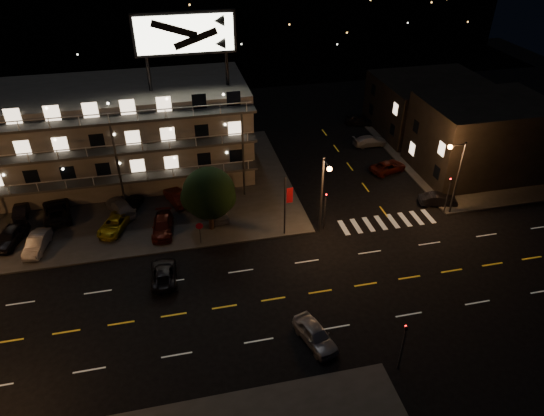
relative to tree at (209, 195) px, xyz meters
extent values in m
plane|color=black|center=(1.78, -10.76, -4.02)|extent=(140.00, 140.00, 0.00)
cube|color=#353533|center=(-12.22, 9.24, -3.95)|extent=(44.00, 24.00, 0.15)
cube|color=#353533|center=(31.78, 9.24, -3.95)|extent=(16.00, 24.00, 0.15)
cube|color=gray|center=(-8.22, 13.24, 0.98)|extent=(28.00, 12.00, 10.00)
cube|color=gray|center=(-8.22, 13.24, 6.23)|extent=(28.00, 12.00, 0.50)
cube|color=#353533|center=(-8.22, 6.34, -0.87)|extent=(28.00, 1.80, 0.25)
cube|color=#353533|center=(-8.22, 6.34, 2.33)|extent=(28.00, 1.80, 0.25)
cube|color=#353533|center=(-8.22, 6.34, 5.53)|extent=(28.00, 1.80, 0.25)
cylinder|color=black|center=(-4.22, 11.24, 8.23)|extent=(0.36, 0.36, 3.50)
cylinder|color=black|center=(3.78, 11.24, 8.23)|extent=(0.36, 0.36, 3.50)
cube|color=black|center=(-0.22, 11.24, 11.98)|extent=(10.20, 0.50, 4.20)
cube|color=white|center=(-0.22, 10.94, 11.98)|extent=(9.60, 0.06, 3.60)
cube|color=black|center=(31.78, 5.24, 0.23)|extent=(14.00, 10.00, 8.50)
cube|color=black|center=(31.78, 17.24, -0.52)|extent=(14.00, 12.00, 7.00)
cylinder|color=#2D2D30|center=(10.28, -2.46, -0.02)|extent=(0.20, 0.20, 8.00)
cylinder|color=#2D2D30|center=(10.28, -3.26, 3.78)|extent=(0.12, 1.80, 0.12)
sphere|color=#FF8E3F|center=(10.28, -4.06, 3.68)|extent=(0.44, 0.44, 0.44)
cylinder|color=#2D2D30|center=(24.28, -2.46, -0.02)|extent=(0.20, 0.20, 8.00)
cylinder|color=#2D2D30|center=(23.48, -2.46, 3.78)|extent=(1.80, 0.12, 0.12)
sphere|color=#FF8E3F|center=(22.68, -2.46, 3.68)|extent=(0.44, 0.44, 0.44)
cylinder|color=#2D2D30|center=(10.78, -2.26, -2.22)|extent=(0.14, 0.14, 3.60)
imported|color=black|center=(10.78, -2.26, 0.08)|extent=(0.20, 0.16, 1.00)
sphere|color=#FF0C0C|center=(10.78, -2.38, -0.02)|extent=(0.14, 0.14, 0.14)
cylinder|color=#2D2D30|center=(10.78, -19.26, -2.22)|extent=(0.14, 0.14, 3.60)
imported|color=black|center=(10.78, -19.26, 0.08)|extent=(0.20, 0.16, 1.00)
sphere|color=#FF0C0C|center=(10.78, -19.14, -0.02)|extent=(0.14, 0.14, 0.14)
cylinder|color=#2D2D30|center=(23.78, -2.26, -2.22)|extent=(0.14, 0.14, 3.60)
imported|color=black|center=(23.78, -2.26, 0.08)|extent=(0.16, 0.20, 1.00)
sphere|color=#FF0C0C|center=(23.66, -2.26, -0.02)|extent=(0.14, 0.14, 0.14)
cylinder|color=#2D2D30|center=(6.78, -2.36, -0.82)|extent=(0.16, 0.16, 6.40)
cube|color=#AC0C1B|center=(7.23, -2.36, 0.38)|extent=(0.60, 0.04, 1.60)
cylinder|color=#2D2D30|center=(-1.22, -2.16, -2.92)|extent=(0.08, 0.08, 2.20)
cylinder|color=#AC0C1B|center=(-1.22, -2.21, -1.87)|extent=(0.91, 0.04, 0.91)
cylinder|color=black|center=(0.05, -0.01, -2.72)|extent=(0.48, 0.48, 2.30)
sphere|color=black|center=(0.05, -0.01, 0.15)|extent=(4.99, 4.99, 4.99)
sphere|color=black|center=(-1.10, 0.37, -0.42)|extent=(3.07, 3.07, 3.07)
sphere|color=black|center=(1.10, -0.39, -0.23)|extent=(2.88, 2.88, 2.88)
imported|color=black|center=(-18.49, 1.77, -3.10)|extent=(3.12, 4.85, 1.54)
imported|color=#95969A|center=(-15.90, 0.21, -3.19)|extent=(2.14, 4.36, 1.37)
imported|color=gold|center=(-9.18, 1.82, -3.26)|extent=(3.56, 4.88, 1.23)
imported|color=#50140B|center=(-4.59, 0.48, -3.20)|extent=(2.36, 4.80, 1.34)
imported|color=#95969A|center=(0.85, 2.07, -3.16)|extent=(2.14, 4.36, 1.43)
imported|color=black|center=(-18.44, 6.74, -3.27)|extent=(1.39, 3.72, 1.22)
imported|color=black|center=(-14.90, 5.37, -3.11)|extent=(3.53, 5.87, 1.53)
imported|color=#95969A|center=(-8.65, 4.79, -3.18)|extent=(3.67, 5.13, 1.38)
imported|color=black|center=(-7.62, 5.15, -3.20)|extent=(2.73, 4.23, 1.34)
imported|color=#50140B|center=(-2.94, 5.35, -3.15)|extent=(2.89, 4.66, 1.45)
imported|color=black|center=(23.83, -0.75, -3.38)|extent=(4.11, 2.23, 1.28)
imported|color=#50140B|center=(21.70, 7.14, -3.39)|extent=(4.97, 3.38, 1.26)
imported|color=#95969A|center=(22.28, 14.14, -3.38)|extent=(4.50, 1.94, 1.29)
imported|color=black|center=(23.45, 20.81, -3.32)|extent=(4.45, 3.17, 1.41)
imported|color=#95969A|center=(5.80, -15.73, -3.29)|extent=(2.83, 4.60, 1.46)
imported|color=black|center=(-4.78, -6.33, -3.39)|extent=(2.21, 4.58, 1.26)
camera|label=1|loc=(-2.63, -38.86, 23.85)|focal=32.00mm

